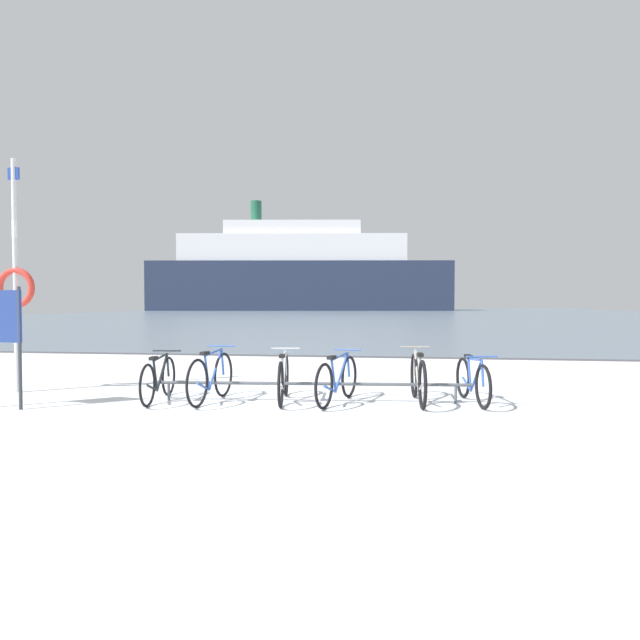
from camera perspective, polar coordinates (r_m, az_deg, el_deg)
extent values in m
cube|color=silver|center=(5.17, -18.65, -16.01)|extent=(80.00, 22.00, 0.08)
cube|color=slate|center=(70.45, 6.17, 0.63)|extent=(80.00, 110.00, 0.08)
cube|color=#47474C|center=(15.63, -0.23, -3.82)|extent=(80.00, 0.50, 0.05)
cylinder|color=#4C5156|center=(8.59, -1.03, -6.54)|extent=(4.90, 0.44, 0.05)
cylinder|color=#4C5156|center=(9.05, -15.23, -7.06)|extent=(0.04, 0.04, 0.28)
cylinder|color=#4C5156|center=(8.73, 13.72, -7.39)|extent=(0.04, 0.04, 0.28)
torus|color=black|center=(9.47, -15.24, -5.58)|extent=(0.10, 0.64, 0.64)
torus|color=black|center=(8.54, -17.25, -6.41)|extent=(0.10, 0.64, 0.64)
cylinder|color=#1E2328|center=(9.15, -15.86, -5.11)|extent=(0.09, 0.52, 0.54)
cylinder|color=#1E2328|center=(8.85, -16.51, -5.50)|extent=(0.05, 0.18, 0.48)
cylinder|color=#1E2328|center=(9.05, -16.02, -3.68)|extent=(0.10, 0.64, 0.08)
cylinder|color=#1E2328|center=(8.75, -16.78, -6.68)|extent=(0.08, 0.43, 0.18)
cylinder|color=#1E2328|center=(9.41, -15.32, -4.48)|extent=(0.05, 0.11, 0.38)
cube|color=black|center=(8.75, -16.68, -3.77)|extent=(0.10, 0.21, 0.05)
cylinder|color=#1E2328|center=(9.35, -15.40, -3.06)|extent=(0.46, 0.07, 0.02)
torus|color=black|center=(9.18, -9.86, -5.53)|extent=(0.10, 0.72, 0.71)
torus|color=black|center=(8.30, -12.46, -6.34)|extent=(0.10, 0.72, 0.71)
cylinder|color=#3359B2|center=(8.88, -10.65, -4.94)|extent=(0.08, 0.52, 0.61)
cylinder|color=#3359B2|center=(8.59, -11.49, -5.35)|extent=(0.05, 0.18, 0.54)
cylinder|color=#3359B2|center=(8.78, -10.85, -3.27)|extent=(0.09, 0.64, 0.09)
cylinder|color=#3359B2|center=(8.50, -11.86, -6.69)|extent=(0.07, 0.43, 0.19)
cylinder|color=#3359B2|center=(9.12, -9.96, -4.24)|extent=(0.04, 0.11, 0.43)
cube|color=black|center=(8.49, -11.71, -3.36)|extent=(0.10, 0.21, 0.05)
cylinder|color=#3359B2|center=(9.07, -10.06, -2.63)|extent=(0.46, 0.06, 0.02)
torus|color=black|center=(9.13, -3.51, -5.66)|extent=(0.13, 0.68, 0.68)
torus|color=black|center=(8.13, -4.05, -6.61)|extent=(0.13, 0.68, 0.68)
cylinder|color=silver|center=(8.79, -3.67, -5.16)|extent=(0.10, 0.54, 0.57)
cylinder|color=silver|center=(8.46, -3.85, -5.59)|extent=(0.06, 0.19, 0.51)
cylinder|color=silver|center=(8.69, -3.71, -3.58)|extent=(0.12, 0.66, 0.08)
cylinder|color=silver|center=(8.35, -3.92, -6.90)|extent=(0.09, 0.45, 0.19)
cylinder|color=silver|center=(9.07, -3.53, -4.45)|extent=(0.05, 0.12, 0.40)
cube|color=black|center=(8.36, -3.89, -3.69)|extent=(0.10, 0.21, 0.05)
cylinder|color=silver|center=(9.01, -3.55, -2.91)|extent=(0.46, 0.08, 0.02)
torus|color=black|center=(8.99, 3.00, -5.82)|extent=(0.21, 0.66, 0.67)
torus|color=black|center=(7.99, 0.42, -6.79)|extent=(0.21, 0.66, 0.67)
cylinder|color=#3359B2|center=(8.65, 2.23, -5.32)|extent=(0.17, 0.56, 0.57)
cylinder|color=#3359B2|center=(8.32, 1.40, -5.77)|extent=(0.08, 0.20, 0.50)
cylinder|color=#3359B2|center=(8.54, 2.04, -3.75)|extent=(0.21, 0.69, 0.08)
cylinder|color=#3359B2|center=(8.21, 1.02, -7.08)|extent=(0.15, 0.46, 0.18)
cylinder|color=#3359B2|center=(8.93, 2.91, -4.61)|extent=(0.06, 0.12, 0.40)
cube|color=black|center=(8.22, 1.20, -3.86)|extent=(0.13, 0.21, 0.05)
cylinder|color=#3359B2|center=(8.86, 2.83, -3.06)|extent=(0.45, 0.14, 0.02)
torus|color=black|center=(9.11, 9.63, -5.60)|extent=(0.11, 0.71, 0.71)
torus|color=black|center=(8.11, 10.45, -6.53)|extent=(0.11, 0.71, 0.71)
cylinder|color=gray|center=(8.77, 9.88, -5.06)|extent=(0.08, 0.54, 0.60)
cylinder|color=gray|center=(8.45, 10.14, -5.50)|extent=(0.05, 0.19, 0.53)
cylinder|color=gray|center=(8.67, 9.95, -3.40)|extent=(0.09, 0.66, 0.09)
cylinder|color=gray|center=(8.34, 10.25, -6.86)|extent=(0.07, 0.45, 0.19)
cylinder|color=gray|center=(9.05, 9.66, -4.33)|extent=(0.05, 0.11, 0.42)
cube|color=black|center=(8.34, 10.22, -3.51)|extent=(0.10, 0.21, 0.05)
cylinder|color=gray|center=(8.99, 9.70, -2.74)|extent=(0.46, 0.06, 0.02)
torus|color=black|center=(8.33, 16.37, -6.58)|extent=(0.17, 0.64, 0.65)
torus|color=black|center=(9.22, 14.43, -5.74)|extent=(0.17, 0.64, 0.65)
cylinder|color=#3359B2|center=(8.60, 15.70, -5.53)|extent=(0.13, 0.50, 0.55)
cylinder|color=#3359B2|center=(8.90, 15.07, -5.43)|extent=(0.07, 0.18, 0.49)
cylinder|color=#3359B2|center=(8.64, 15.57, -3.91)|extent=(0.15, 0.62, 0.08)
cylinder|color=#3359B2|center=(9.04, 14.81, -6.36)|extent=(0.11, 0.42, 0.18)
cylinder|color=#3359B2|center=(8.34, 16.30, -5.27)|extent=(0.06, 0.11, 0.38)
cube|color=black|center=(8.93, 14.95, -3.60)|extent=(0.12, 0.21, 0.05)
cylinder|color=#3359B2|center=(8.34, 16.24, -3.62)|extent=(0.46, 0.11, 0.02)
cylinder|color=#33383D|center=(9.00, -28.38, -2.56)|extent=(0.05, 0.05, 1.75)
cube|color=navy|center=(9.16, -29.45, 0.33)|extent=(0.55, 0.16, 0.75)
cylinder|color=silver|center=(10.72, -28.73, 3.95)|extent=(0.08, 0.08, 3.94)
cylinder|color=white|center=(10.78, -28.79, 8.14)|extent=(0.09, 0.09, 0.30)
torus|color=red|center=(10.71, -28.71, 2.90)|extent=(0.69, 0.11, 0.69)
cube|color=navy|center=(10.92, -28.88, 12.99)|extent=(0.20, 0.03, 0.20)
cube|color=#232D47|center=(95.50, -2.02, 3.45)|extent=(51.27, 16.77, 8.17)
cube|color=white|center=(95.95, -2.78, 7.23)|extent=(38.59, 13.60, 4.49)
cube|color=white|center=(96.32, -2.78, 9.24)|extent=(23.41, 10.10, 2.29)
cylinder|color=#1E593F|center=(97.30, -6.56, 10.93)|extent=(1.85, 1.85, 3.68)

